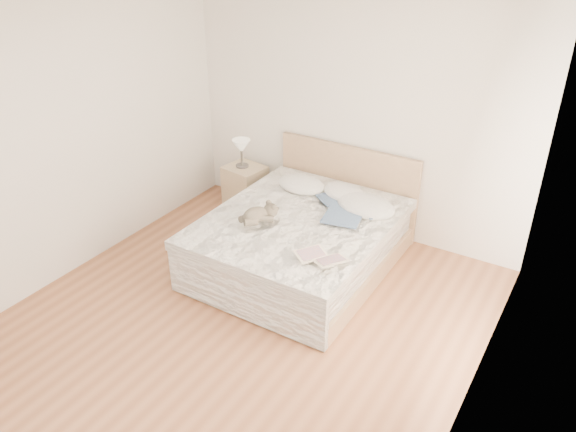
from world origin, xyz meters
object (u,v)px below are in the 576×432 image
object	(u,v)px
bed	(303,239)
photo_book	(301,182)
childrens_book	(321,258)
table_lamp	(241,147)
nightstand	(245,188)
teddy_bear	(256,221)

from	to	relation	value
bed	photo_book	bearing A→B (deg)	122.78
photo_book	childrens_book	world-z (taller)	childrens_book
bed	table_lamp	xyz separation A→B (m)	(-1.29, 0.73, 0.50)
nightstand	teddy_bear	size ratio (longest dim) A/B	1.65
table_lamp	teddy_bear	xyz separation A→B (m)	(1.00, -1.16, -0.16)
bed	nightstand	size ratio (longest dim) A/B	3.83
bed	photo_book	size ratio (longest dim) A/B	7.61
nightstand	teddy_bear	distance (m)	1.56
bed	table_lamp	bearing A→B (deg)	150.46
childrens_book	bed	bearing A→B (deg)	162.82
bed	teddy_bear	distance (m)	0.63
photo_book	nightstand	bearing A→B (deg)	155.91
table_lamp	photo_book	bearing A→B (deg)	-9.25
bed	childrens_book	size ratio (longest dim) A/B	5.34
teddy_bear	nightstand	bearing A→B (deg)	154.45
nightstand	photo_book	xyz separation A→B (m)	(0.88, -0.15, 0.35)
nightstand	table_lamp	size ratio (longest dim) A/B	1.63
childrens_book	teddy_bear	world-z (taller)	teddy_bear
bed	table_lamp	size ratio (longest dim) A/B	6.23
bed	nightstand	distance (m)	1.45
childrens_book	teddy_bear	distance (m)	0.87
bed	nightstand	world-z (taller)	bed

